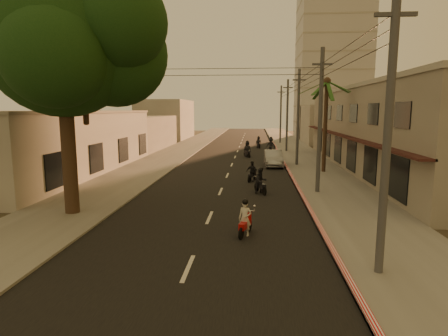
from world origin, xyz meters
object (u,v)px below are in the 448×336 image
at_px(scooter_far_b, 271,145).
at_px(scooter_far_a, 247,150).
at_px(scooter_mid_a, 261,181).
at_px(parked_car, 273,158).
at_px(scooter_red, 245,219).
at_px(broadleaf_tree, 71,42).
at_px(scooter_far_c, 258,143).
at_px(palm_tree, 327,87).
at_px(scooter_mid_b, 252,172).

bearing_deg(scooter_far_b, scooter_far_a, -113.86).
xyz_separation_m(scooter_mid_a, parked_car, (1.34, 11.82, -0.04)).
bearing_deg(scooter_mid_a, parked_car, 60.98).
height_order(scooter_red, scooter_far_a, scooter_far_a).
bearing_deg(broadleaf_tree, scooter_far_c, 74.73).
xyz_separation_m(scooter_red, scooter_mid_a, (0.78, 8.15, 0.07)).
bearing_deg(scooter_far_c, scooter_red, -104.78).
bearing_deg(scooter_mid_a, broadleaf_tree, -171.71).
bearing_deg(scooter_red, parked_car, 100.04).
relative_size(scooter_mid_a, scooter_far_a, 0.92).
height_order(broadleaf_tree, scooter_mid_a, broadleaf_tree).
bearing_deg(scooter_far_b, broadleaf_tree, -104.51).
bearing_deg(parked_car, palm_tree, -42.28).
height_order(scooter_far_b, scooter_far_c, scooter_far_b).
relative_size(palm_tree, scooter_red, 5.09).
bearing_deg(palm_tree, scooter_far_b, 104.16).
bearing_deg(scooter_red, scooter_mid_a, 100.63).
bearing_deg(broadleaf_tree, scooter_mid_b, 47.86).
xyz_separation_m(palm_tree, parked_car, (-4.06, 3.47, -6.40)).
distance_m(scooter_far_a, scooter_far_b, 5.71).
distance_m(scooter_red, scooter_far_c, 36.80).
relative_size(broadleaf_tree, palm_tree, 1.48).
bearing_deg(scooter_red, scooter_far_b, 101.80).
relative_size(scooter_mid_b, scooter_far_c, 0.93).
height_order(scooter_mid_a, scooter_far_c, scooter_mid_a).
bearing_deg(broadleaf_tree, palm_tree, 43.48).
bearing_deg(scooter_mid_a, scooter_far_a, 71.30).
bearing_deg(scooter_mid_b, scooter_far_c, 109.85).
bearing_deg(palm_tree, scooter_far_a, 123.31).
bearing_deg(scooter_mid_a, scooter_mid_b, 75.76).
xyz_separation_m(broadleaf_tree, parked_car, (10.55, 17.32, -7.72)).
bearing_deg(scooter_mid_a, scooter_red, -118.02).
relative_size(broadleaf_tree, parked_car, 2.62).
height_order(scooter_red, scooter_far_c, scooter_far_c).
height_order(scooter_far_a, scooter_far_c, scooter_far_a).
xyz_separation_m(parked_car, scooter_far_c, (-1.23, 16.82, 0.01)).
xyz_separation_m(palm_tree, scooter_mid_b, (-5.99, -4.33, -6.43)).
distance_m(scooter_mid_b, parked_car, 8.03).
bearing_deg(scooter_far_a, palm_tree, -78.14).
relative_size(palm_tree, scooter_mid_b, 5.24).
distance_m(scooter_mid_a, scooter_far_b, 23.47).
height_order(parked_car, scooter_far_c, scooter_far_c).
distance_m(scooter_mid_b, scooter_far_b, 19.51).
xyz_separation_m(scooter_mid_b, scooter_far_b, (2.19, 19.38, 0.18)).
relative_size(broadleaf_tree, scooter_red, 7.51).
height_order(scooter_far_a, scooter_far_b, scooter_far_b).
distance_m(scooter_mid_a, scooter_far_a, 18.50).
relative_size(palm_tree, scooter_far_c, 4.86).
height_order(palm_tree, scooter_far_c, palm_tree).
height_order(palm_tree, scooter_red, palm_tree).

